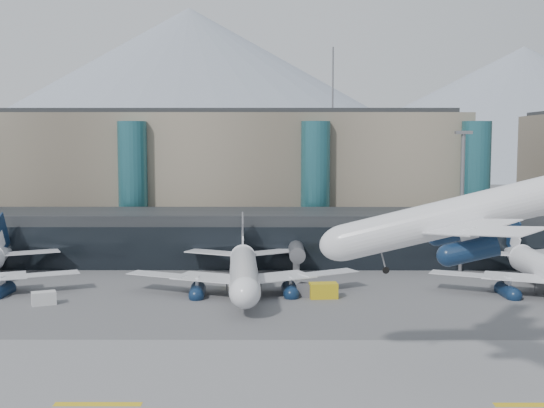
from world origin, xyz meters
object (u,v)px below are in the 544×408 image
(jet_parked_mid, at_px, (243,261))
(veh_b, at_px, (235,284))
(veh_c, at_px, (310,290))
(hero_jet, at_px, (486,202))
(veh_h, at_px, (323,291))
(veh_a, at_px, (44,298))
(lightmast_mid, at_px, (462,193))

(jet_parked_mid, height_order, veh_b, jet_parked_mid)
(jet_parked_mid, relative_size, veh_c, 10.72)
(jet_parked_mid, distance_m, veh_b, 4.66)
(jet_parked_mid, relative_size, veh_b, 17.35)
(hero_jet, relative_size, veh_b, 14.77)
(veh_c, bearing_deg, jet_parked_mid, 178.95)
(veh_c, relative_size, veh_h, 0.86)
(jet_parked_mid, distance_m, veh_a, 30.65)
(veh_c, bearing_deg, veh_h, 3.65)
(veh_c, height_order, veh_h, veh_h)
(hero_jet, relative_size, veh_h, 7.83)
(veh_a, bearing_deg, veh_h, -17.42)
(lightmast_mid, xyz_separation_m, veh_a, (-67.64, -25.36, -13.46))
(hero_jet, bearing_deg, jet_parked_mid, 131.41)
(lightmast_mid, height_order, jet_parked_mid, lightmast_mid)
(hero_jet, bearing_deg, veh_b, 131.68)
(lightmast_mid, height_order, veh_c, lightmast_mid)
(jet_parked_mid, xyz_separation_m, veh_c, (10.38, -4.86, -3.72))
(veh_c, bearing_deg, hero_jet, -42.20)
(veh_a, distance_m, veh_c, 39.46)
(lightmast_mid, distance_m, hero_jet, 57.22)
(veh_b, relative_size, veh_c, 0.62)
(lightmast_mid, xyz_separation_m, veh_h, (-26.49, -21.04, -13.25))
(veh_c, xyz_separation_m, veh_h, (2.02, -0.75, 0.16))
(hero_jet, bearing_deg, veh_c, 122.34)
(veh_a, height_order, veh_b, veh_a)
(veh_b, height_order, veh_h, veh_h)
(veh_b, distance_m, veh_c, 13.52)
(veh_b, bearing_deg, veh_a, 118.33)
(lightmast_mid, relative_size, hero_jet, 0.78)
(lightmast_mid, height_order, veh_b, lightmast_mid)
(lightmast_mid, relative_size, veh_h, 6.08)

